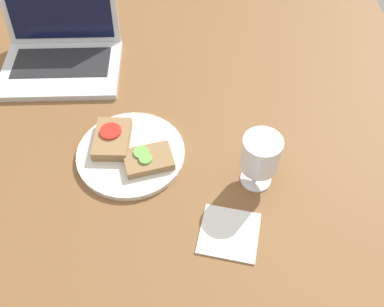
# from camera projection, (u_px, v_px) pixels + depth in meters

# --- Properties ---
(wooden_table) EXTENTS (1.40, 1.40, 0.03)m
(wooden_table) POSITION_uv_depth(u_px,v_px,m) (153.00, 161.00, 0.99)
(wooden_table) COLOR brown
(wooden_table) RESTS_ON ground
(plate) EXTENTS (0.25, 0.25, 0.01)m
(plate) POSITION_uv_depth(u_px,v_px,m) (131.00, 154.00, 0.97)
(plate) COLOR silver
(plate) RESTS_ON wooden_table
(sandwich_with_cucumber) EXTENTS (0.12, 0.09, 0.02)m
(sandwich_with_cucumber) POSITION_uv_depth(u_px,v_px,m) (148.00, 159.00, 0.94)
(sandwich_with_cucumber) COLOR #937047
(sandwich_with_cucumber) RESTS_ON plate
(sandwich_with_tomato) EXTENTS (0.08, 0.12, 0.03)m
(sandwich_with_tomato) POSITION_uv_depth(u_px,v_px,m) (112.00, 138.00, 0.98)
(sandwich_with_tomato) COLOR #937047
(sandwich_with_tomato) RESTS_ON plate
(wine_glass) EXTENTS (0.08, 0.08, 0.13)m
(wine_glass) POSITION_uv_depth(u_px,v_px,m) (260.00, 156.00, 0.87)
(wine_glass) COLOR white
(wine_glass) RESTS_ON wooden_table
(laptop) EXTENTS (0.31, 0.26, 0.20)m
(laptop) POSITION_uv_depth(u_px,v_px,m) (61.00, 51.00, 1.15)
(laptop) COLOR silver
(laptop) RESTS_ON wooden_table
(napkin) EXTENTS (0.14, 0.14, 0.00)m
(napkin) POSITION_uv_depth(u_px,v_px,m) (229.00, 233.00, 0.85)
(napkin) COLOR white
(napkin) RESTS_ON wooden_table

